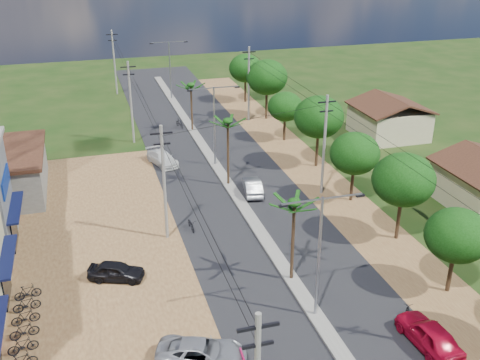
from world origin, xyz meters
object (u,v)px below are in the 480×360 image
(moto_rider_east, at_px, (408,314))
(parked_scooter_row, at_px, (22,353))
(car_red_near, at_px, (429,335))
(car_white_far, at_px, (162,158))
(car_parked_dark, at_px, (116,272))
(car_parked_silver, at_px, (202,354))
(car_silver_mid, at_px, (252,187))

(moto_rider_east, bearing_deg, parked_scooter_row, 17.68)
(moto_rider_east, height_order, parked_scooter_row, parked_scooter_row)
(car_red_near, bearing_deg, car_white_far, -75.36)
(car_parked_dark, bearing_deg, car_parked_silver, -137.85)
(car_parked_dark, distance_m, parked_scooter_row, 8.53)
(car_parked_dark, distance_m, moto_rider_east, 18.84)
(car_white_far, bearing_deg, car_parked_silver, -113.67)
(car_parked_dark, relative_size, moto_rider_east, 2.41)
(car_red_near, distance_m, car_silver_mid, 22.23)
(car_parked_dark, relative_size, parked_scooter_row, 0.30)
(car_red_near, height_order, car_white_far, car_red_near)
(car_red_near, bearing_deg, car_silver_mid, -84.39)
(car_silver_mid, height_order, parked_scooter_row, car_silver_mid)
(car_red_near, relative_size, car_silver_mid, 1.12)
(car_parked_silver, distance_m, moto_rider_east, 12.70)
(car_parked_silver, relative_size, moto_rider_east, 3.14)
(car_white_far, bearing_deg, moto_rider_east, -89.09)
(car_parked_silver, bearing_deg, moto_rider_east, -68.02)
(car_red_near, height_order, car_parked_silver, car_red_near)
(car_white_far, xyz_separation_m, car_parked_silver, (-2.50, -28.78, 0.03))
(car_parked_silver, bearing_deg, car_silver_mid, -3.43)
(car_parked_silver, relative_size, car_parked_dark, 1.30)
(car_red_near, bearing_deg, car_parked_dark, -38.92)
(car_red_near, height_order, car_silver_mid, car_red_near)
(car_white_far, height_order, moto_rider_east, car_white_far)
(car_white_far, relative_size, parked_scooter_row, 0.36)
(car_silver_mid, relative_size, parked_scooter_row, 0.33)
(car_red_near, bearing_deg, moto_rider_east, -98.07)
(car_white_far, bearing_deg, parked_scooter_row, -133.23)
(car_silver_mid, xyz_separation_m, car_parked_silver, (-9.08, -19.75, -0.00))
(car_red_near, relative_size, moto_rider_east, 2.96)
(car_silver_mid, relative_size, car_parked_dark, 1.10)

